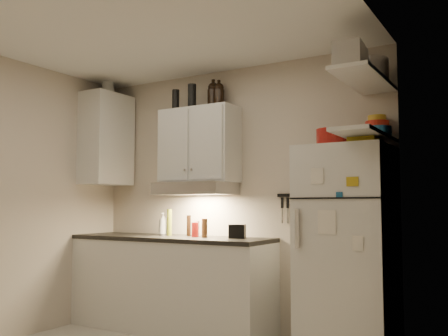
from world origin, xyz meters
The scene contains 34 objects.
ceiling centered at (0.00, 0.00, 2.61)m, with size 3.20×3.00×0.02m, color white.
back_wall centered at (0.00, 1.51, 1.30)m, with size 3.20×0.02×2.60m, color #BDB1A1.
right_wall centered at (1.61, 0.00, 1.30)m, with size 0.02×3.00×2.60m, color #BDB1A1.
base_cabinet centered at (-0.55, 1.20, 0.44)m, with size 2.10×0.60×0.88m, color silver.
countertop centered at (-0.55, 1.20, 0.90)m, with size 2.10×0.62×0.04m, color black.
upper_cabinet centered at (-0.30, 1.33, 1.83)m, with size 0.80×0.33×0.75m, color silver.
side_cabinet centered at (-1.44, 1.20, 1.95)m, with size 0.33×0.55×1.00m, color silver.
range_hood centered at (-0.30, 1.27, 1.39)m, with size 0.76×0.46×0.12m, color silver.
fridge centered at (1.25, 1.16, 0.85)m, with size 0.70×0.68×1.70m, color silver.
shelf_hi centered at (1.45, 1.02, 2.20)m, with size 0.30×0.95×0.03m, color silver.
shelf_lo centered at (1.45, 1.02, 1.76)m, with size 0.30×0.95×0.03m, color silver.
knife_strip centered at (0.70, 1.49, 1.32)m, with size 0.42×0.02×0.03m, color black.
dutch_oven centered at (1.15, 1.13, 1.78)m, with size 0.26×0.26×0.15m, color maroon.
book_stack centered at (1.44, 1.04, 1.74)m, with size 0.21×0.26×0.09m, color #B79616.
spice_jar centered at (1.28, 1.14, 1.75)m, with size 0.06×0.06×0.10m, color silver.
stock_pot centered at (1.44, 1.27, 2.32)m, with size 0.29×0.29×0.20m, color silver.
tin_a centered at (1.38, 0.91, 2.32)m, with size 0.22×0.19×0.22m, color #AAAAAD.
tin_b centered at (1.41, 0.75, 2.32)m, with size 0.21×0.21×0.21m, color #AAAAAD.
bowl_teal centered at (1.45, 1.36, 1.82)m, with size 0.24×0.24×0.10m, color #16507D.
bowl_orange centered at (1.44, 1.41, 1.90)m, with size 0.19×0.19×0.06m, color red.
bowl_yellow centered at (1.44, 1.41, 1.95)m, with size 0.15×0.15×0.05m, color gold.
plates centered at (1.52, 1.08, 1.80)m, with size 0.22×0.22×0.05m, color #16507D.
growler_a centered at (-0.18, 1.41, 2.34)m, with size 0.12×0.12×0.28m, color black, non-canonical shape.
growler_b centered at (-0.10, 1.38, 2.33)m, with size 0.11×0.11×0.26m, color black, non-canonical shape.
thermos_a centered at (-0.34, 1.26, 2.32)m, with size 0.08×0.08×0.24m, color black.
thermos_b centered at (-0.56, 1.28, 2.31)m, with size 0.07×0.07×0.21m, color black.
side_jar centered at (-1.46, 1.23, 2.54)m, with size 0.13×0.13×0.18m, color silver.
soap_bottle centered at (-0.70, 1.27, 1.05)m, with size 0.10×0.10×0.26m, color silver.
pepper_mill centered at (-0.15, 1.20, 1.01)m, with size 0.06×0.06×0.18m, color brown.
oil_bottle centered at (-0.63, 1.28, 1.05)m, with size 0.05×0.05×0.27m, color olive.
vinegar_bottle centered at (-0.40, 1.30, 1.02)m, with size 0.04×0.04×0.21m, color black.
clear_bottle centered at (-0.27, 1.25, 1.00)m, with size 0.05×0.05×0.16m, color silver.
red_jar centered at (-0.27, 1.23, 0.99)m, with size 0.07×0.07×0.14m, color maroon.
caddy centered at (0.17, 1.27, 0.98)m, with size 0.15×0.11×0.13m, color black.
Camera 1 is at (2.47, -2.81, 1.22)m, focal length 40.00 mm.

